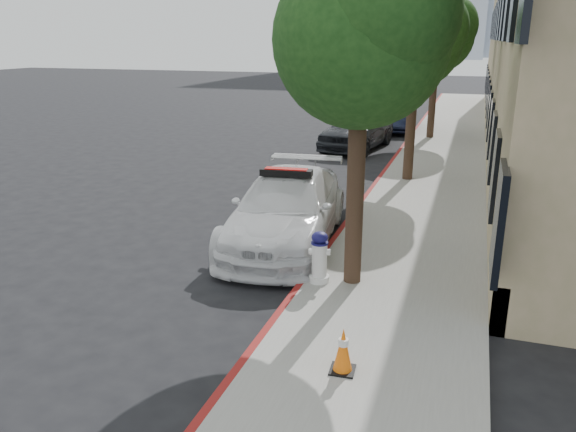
{
  "coord_description": "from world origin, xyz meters",
  "views": [
    {
      "loc": [
        4.71,
        -11.06,
        4.27
      ],
      "look_at": [
        1.46,
        -1.29,
        1.0
      ],
      "focal_mm": 35.0,
      "sensor_mm": 36.0,
      "label": 1
    }
  ],
  "objects_px": {
    "police_car": "(286,209)",
    "parked_car_far": "(396,116)",
    "fire_hydrant": "(319,257)",
    "parked_car_mid": "(358,128)",
    "traffic_cone": "(343,350)"
  },
  "relations": [
    {
      "from": "parked_car_mid",
      "to": "traffic_cone",
      "type": "relative_size",
      "value": 7.81
    },
    {
      "from": "parked_car_mid",
      "to": "fire_hydrant",
      "type": "distance_m",
      "value": 13.57
    },
    {
      "from": "police_car",
      "to": "traffic_cone",
      "type": "height_order",
      "value": "police_car"
    },
    {
      "from": "parked_car_mid",
      "to": "fire_hydrant",
      "type": "height_order",
      "value": "parked_car_mid"
    },
    {
      "from": "fire_hydrant",
      "to": "police_car",
      "type": "bearing_deg",
      "value": 109.86
    },
    {
      "from": "parked_car_mid",
      "to": "traffic_cone",
      "type": "height_order",
      "value": "parked_car_mid"
    },
    {
      "from": "parked_car_mid",
      "to": "fire_hydrant",
      "type": "xyz_separation_m",
      "value": [
        2.09,
        -13.41,
        -0.22
      ]
    },
    {
      "from": "police_car",
      "to": "parked_car_far",
      "type": "relative_size",
      "value": 1.28
    },
    {
      "from": "parked_car_far",
      "to": "fire_hydrant",
      "type": "xyz_separation_m",
      "value": [
        1.25,
        -18.54,
        -0.09
      ]
    },
    {
      "from": "fire_hydrant",
      "to": "traffic_cone",
      "type": "height_order",
      "value": "fire_hydrant"
    },
    {
      "from": "parked_car_mid",
      "to": "traffic_cone",
      "type": "bearing_deg",
      "value": -71.12
    },
    {
      "from": "parked_car_far",
      "to": "traffic_cone",
      "type": "height_order",
      "value": "parked_car_far"
    },
    {
      "from": "parked_car_far",
      "to": "fire_hydrant",
      "type": "bearing_deg",
      "value": -91.85
    },
    {
      "from": "police_car",
      "to": "parked_car_far",
      "type": "xyz_separation_m",
      "value": [
        0.07,
        16.44,
        -0.06
      ]
    },
    {
      "from": "fire_hydrant",
      "to": "parked_car_mid",
      "type": "bearing_deg",
      "value": 86.67
    }
  ]
}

